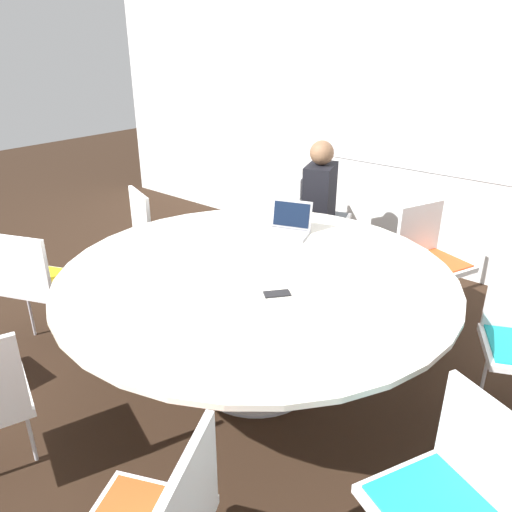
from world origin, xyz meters
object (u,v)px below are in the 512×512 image
at_px(chair_0, 317,212).
at_px(chair_2, 37,278).
at_px(chair_1, 157,230).
at_px(cell_phone, 277,294).
at_px(chair_7, 429,253).
at_px(laptop, 289,225).
at_px(person_0, 321,200).
at_px(chair_5, 454,492).

height_order(chair_0, chair_2, same).
height_order(chair_1, cell_phone, chair_1).
distance_m(chair_1, chair_7, 2.17).
xyz_separation_m(chair_0, cell_phone, (0.93, -1.82, 0.23)).
distance_m(chair_2, laptop, 1.73).
distance_m(chair_2, person_0, 2.30).
height_order(laptop, cell_phone, laptop).
height_order(chair_1, person_0, person_0).
xyz_separation_m(chair_5, person_0, (-1.90, 2.05, 0.19)).
xyz_separation_m(chair_7, cell_phone, (-0.23, -1.57, 0.23)).
xyz_separation_m(chair_7, laptop, (-0.71, -0.80, 0.28)).
distance_m(chair_0, chair_7, 1.18).
height_order(chair_2, person_0, person_0).
distance_m(chair_0, cell_phone, 2.06).
relative_size(chair_0, laptop, 2.52).
relative_size(chair_0, chair_7, 1.00).
bearing_deg(person_0, chair_0, -160.93).
bearing_deg(person_0, chair_7, 67.29).
bearing_deg(chair_1, cell_phone, 0.75).
xyz_separation_m(chair_1, chair_5, (2.83, -1.02, 0.00)).
bearing_deg(person_0, laptop, -0.98).
bearing_deg(chair_2, person_0, 45.23).
bearing_deg(chair_7, laptop, -20.08).
height_order(chair_7, laptop, laptop).
height_order(chair_0, chair_7, same).
bearing_deg(laptop, cell_phone, -77.26).
bearing_deg(chair_5, person_0, -22.25).
bearing_deg(laptop, person_0, 89.02).
distance_m(chair_7, person_0, 1.02).
bearing_deg(chair_1, chair_0, 77.67).
xyz_separation_m(chair_0, chair_7, (1.16, -0.25, 0.00)).
bearing_deg(cell_phone, chair_7, 81.68).
xyz_separation_m(chair_2, laptop, (1.14, 1.28, 0.28)).
distance_m(chair_1, laptop, 1.26).
bearing_deg(chair_5, cell_phone, 4.00).
height_order(chair_5, cell_phone, chair_5).
bearing_deg(chair_1, person_0, 67.77).
bearing_deg(laptop, chair_0, 93.39).
bearing_deg(chair_7, chair_5, 45.87).
relative_size(chair_2, cell_phone, 5.68).
distance_m(chair_0, chair_5, 3.05).
relative_size(chair_5, chair_7, 1.00).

